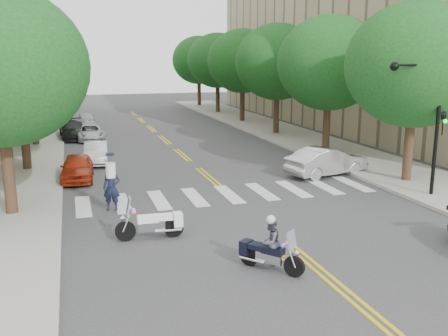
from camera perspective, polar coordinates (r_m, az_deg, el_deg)
name	(u,v)px	position (r m, az deg, el deg)	size (l,w,h in m)	color
ground	(291,247)	(16.23, 7.64, -8.90)	(140.00, 140.00, 0.00)	#38383A
sidewalk_left	(25,145)	(36.27, -21.77, 2.40)	(5.00, 60.00, 0.15)	#9E9991
sidewalk_right	(284,133)	(39.51, 6.87, 3.98)	(5.00, 60.00, 0.15)	#9E9991
building_right	(436,0)	(51.51, 23.10, 17.27)	(26.00, 44.00, 22.00)	tan
tree_l_1	(18,64)	(27.78, -22.44, 10.90)	(6.40, 6.40, 8.45)	#382316
tree_l_2	(29,63)	(35.75, -21.35, 11.15)	(6.40, 6.40, 8.45)	#382316
tree_l_3	(36,62)	(43.74, -20.66, 11.31)	(6.40, 6.40, 8.45)	#382316
tree_l_4	(41,61)	(51.73, -20.18, 11.41)	(6.40, 6.40, 8.45)	#382316
tree_l_5	(44,60)	(59.72, -19.83, 11.49)	(6.40, 6.40, 8.45)	#382316
tree_r_0	(415,65)	(24.90, 21.02, 10.93)	(6.40, 6.40, 8.45)	#382316
tree_r_1	(329,63)	(31.60, 11.95, 11.65)	(6.40, 6.40, 8.45)	#382316
tree_r_2	(277,62)	(38.80, 6.12, 11.96)	(6.40, 6.40, 8.45)	#382316
tree_r_3	(243,61)	(46.26, 2.13, 12.11)	(6.40, 6.40, 8.45)	#382316
tree_r_4	(218,61)	(53.88, -0.74, 12.18)	(6.40, 6.40, 8.45)	#382316
tree_r_5	(199,60)	(61.59, -2.89, 12.21)	(6.40, 6.40, 8.45)	#382316
traffic_signal_pole	(429,111)	(22.37, 22.39, 6.01)	(2.82, 0.42, 6.00)	black
motorcycle_police	(269,246)	(14.22, 5.15, -8.84)	(1.45, 1.70, 1.64)	black
motorcycle_parked	(156,224)	(16.79, -7.81, -6.31)	(2.27, 0.53, 1.46)	black
officer_standing	(112,188)	(19.98, -12.73, -2.21)	(0.67, 0.44, 1.84)	#161B32
convertible	(327,161)	(25.89, 11.67, 0.76)	(1.54, 4.42, 1.46)	#B2B2B4
parked_car_a	(77,167)	(25.41, -16.43, 0.07)	(1.50, 3.73, 1.27)	#A42811
parked_car_b	(96,153)	(29.16, -14.42, 1.66)	(1.26, 3.61, 1.19)	silver
parked_car_c	(90,133)	(37.49, -15.11, 3.93)	(1.88, 4.07, 1.13)	#ABAEB3
parked_car_d	(74,130)	(38.53, -16.82, 4.21)	(1.89, 4.65, 1.35)	black
parked_car_e	(86,121)	(43.78, -15.46, 5.22)	(1.56, 3.88, 1.32)	#A3A2A8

